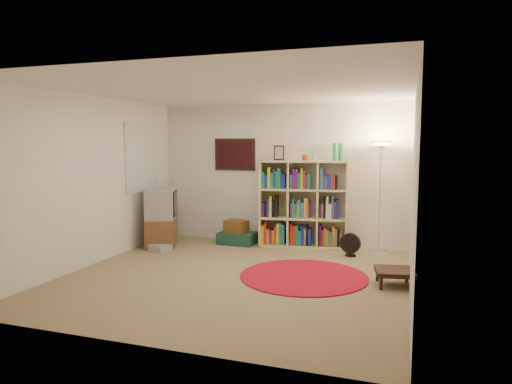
# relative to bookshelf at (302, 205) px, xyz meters

# --- Properties ---
(room) EXTENTS (4.54, 4.54, 2.54)m
(room) POSITION_rel_bookshelf_xyz_m (-0.50, -2.04, 0.53)
(room) COLOR #87714F
(room) RESTS_ON ground
(bookshelf) EXTENTS (1.56, 0.66, 1.81)m
(bookshelf) POSITION_rel_bookshelf_xyz_m (0.00, 0.00, 0.00)
(bookshelf) COLOR #D0C88A
(bookshelf) RESTS_ON ground
(floor_lamp) EXTENTS (0.44, 0.44, 1.84)m
(floor_lamp) POSITION_rel_bookshelf_xyz_m (1.33, -0.23, 0.80)
(floor_lamp) COLOR white
(floor_lamp) RESTS_ON ground
(floor_fan) EXTENTS (0.34, 0.21, 0.38)m
(floor_fan) POSITION_rel_bookshelf_xyz_m (0.90, -0.47, -0.54)
(floor_fan) COLOR black
(floor_fan) RESTS_ON ground
(tv_stand) EXTENTS (0.71, 0.83, 1.02)m
(tv_stand) POSITION_rel_bookshelf_xyz_m (-2.35, -0.74, -0.24)
(tv_stand) COLOR brown
(tv_stand) RESTS_ON ground
(dvd_box) EXTENTS (0.38, 0.35, 0.11)m
(dvd_box) POSITION_rel_bookshelf_xyz_m (-2.18, -1.11, -0.68)
(dvd_box) COLOR #99989D
(dvd_box) RESTS_ON ground
(suitcase) EXTENTS (0.67, 0.45, 0.21)m
(suitcase) POSITION_rel_bookshelf_xyz_m (-1.14, -0.19, -0.63)
(suitcase) COLOR #153C31
(suitcase) RESTS_ON ground
(wicker_basket) EXTENTS (0.44, 0.36, 0.22)m
(wicker_basket) POSITION_rel_bookshelf_xyz_m (-1.15, -0.21, -0.41)
(wicker_basket) COLOR #5A3916
(wicker_basket) RESTS_ON suitcase
(duffel_bag) EXTENTS (0.42, 0.38, 0.25)m
(duffel_bag) POSITION_rel_bookshelf_xyz_m (-0.43, 0.10, -0.60)
(duffel_bag) COLOR black
(duffel_bag) RESTS_ON ground
(paper_towel) EXTENTS (0.14, 0.14, 0.24)m
(paper_towel) POSITION_rel_bookshelf_xyz_m (-0.53, -0.02, -0.61)
(paper_towel) COLOR white
(paper_towel) RESTS_ON ground
(red_rug) EXTENTS (1.74, 1.74, 0.02)m
(red_rug) POSITION_rel_bookshelf_xyz_m (0.44, -1.80, -0.72)
(red_rug) COLOR maroon
(red_rug) RESTS_ON ground
(side_table) EXTENTS (0.54, 0.54, 0.21)m
(side_table) POSITION_rel_bookshelf_xyz_m (1.62, -1.84, -0.55)
(side_table) COLOR black
(side_table) RESTS_ON ground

